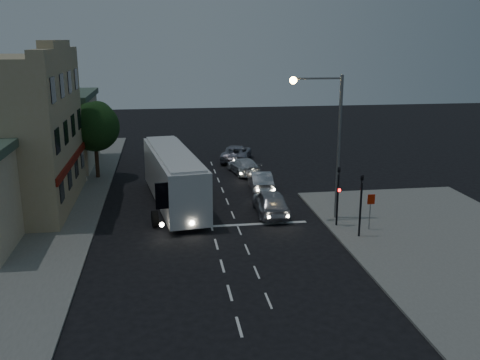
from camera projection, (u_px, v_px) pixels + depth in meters
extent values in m
plane|color=black|center=(215.00, 238.00, 31.03)|extent=(120.00, 120.00, 0.00)
cube|color=slate|center=(460.00, 251.00, 29.00)|extent=(12.00, 24.00, 0.12)
cube|color=slate|center=(16.00, 205.00, 36.85)|extent=(12.00, 50.00, 0.12)
cube|color=silver|center=(239.00, 327.00, 21.47)|extent=(0.12, 1.60, 0.01)
cube|color=silver|center=(230.00, 293.00, 24.33)|extent=(0.12, 1.60, 0.01)
cube|color=silver|center=(222.00, 266.00, 27.20)|extent=(0.12, 1.60, 0.01)
cube|color=silver|center=(216.00, 244.00, 30.07)|extent=(0.12, 1.60, 0.01)
cube|color=silver|center=(211.00, 226.00, 32.94)|extent=(0.12, 1.60, 0.01)
cube|color=silver|center=(207.00, 211.00, 35.81)|extent=(0.12, 1.60, 0.01)
cube|color=silver|center=(204.00, 198.00, 38.68)|extent=(0.12, 1.60, 0.01)
cube|color=silver|center=(201.00, 187.00, 41.55)|extent=(0.12, 1.60, 0.01)
cube|color=silver|center=(198.00, 178.00, 44.42)|extent=(0.12, 1.60, 0.01)
cube|color=silver|center=(196.00, 169.00, 47.29)|extent=(0.12, 1.60, 0.01)
cube|color=silver|center=(268.00, 301.00, 23.60)|extent=(0.10, 1.50, 0.01)
cube|color=silver|center=(257.00, 272.00, 26.47)|extent=(0.10, 1.50, 0.01)
cube|color=silver|center=(247.00, 249.00, 29.34)|extent=(0.10, 1.50, 0.01)
cube|color=silver|center=(239.00, 231.00, 32.21)|extent=(0.10, 1.50, 0.01)
cube|color=silver|center=(233.00, 215.00, 35.08)|extent=(0.10, 1.50, 0.01)
cube|color=silver|center=(227.00, 201.00, 37.95)|extent=(0.10, 1.50, 0.01)
cube|color=silver|center=(223.00, 190.00, 40.82)|extent=(0.10, 1.50, 0.01)
cube|color=silver|center=(218.00, 180.00, 43.69)|extent=(0.10, 1.50, 0.01)
cube|color=silver|center=(215.00, 171.00, 46.55)|extent=(0.10, 1.50, 0.01)
cube|color=silver|center=(212.00, 164.00, 49.42)|extent=(0.10, 1.50, 0.01)
cube|color=silver|center=(243.00, 225.00, 33.22)|extent=(8.00, 0.35, 0.01)
cube|color=silver|center=(174.00, 177.00, 36.68)|extent=(4.27, 12.62, 3.30)
cube|color=silver|center=(173.00, 153.00, 36.25)|extent=(3.80, 12.16, 0.19)
cube|color=black|center=(176.00, 195.00, 30.68)|extent=(2.37, 0.45, 1.55)
cube|color=black|center=(192.00, 165.00, 37.19)|extent=(1.47, 10.23, 0.93)
cube|color=black|center=(154.00, 166.00, 36.82)|extent=(1.47, 10.23, 0.93)
cube|color=#AB2E11|center=(192.00, 179.00, 37.97)|extent=(0.82, 5.63, 1.44)
cube|color=#AB2E11|center=(155.00, 180.00, 37.61)|extent=(0.82, 5.63, 1.44)
cylinder|color=black|center=(155.00, 219.00, 32.74)|extent=(0.50, 1.07, 1.03)
cylinder|color=black|center=(197.00, 217.00, 33.10)|extent=(0.50, 1.07, 1.03)
cylinder|color=black|center=(156.00, 188.00, 39.36)|extent=(0.50, 1.07, 1.03)
cylinder|color=black|center=(191.00, 187.00, 39.72)|extent=(0.50, 1.07, 1.03)
cylinder|color=black|center=(156.00, 182.00, 41.03)|extent=(0.50, 1.07, 1.03)
cylinder|color=black|center=(190.00, 181.00, 41.39)|extent=(0.50, 1.07, 1.03)
cylinder|color=#FFF2CC|center=(162.00, 225.00, 30.94)|extent=(0.27, 0.09, 0.27)
cylinder|color=#FFF2CC|center=(192.00, 223.00, 31.18)|extent=(0.27, 0.09, 0.27)
imported|color=#B0B1B8|center=(271.00, 202.00, 35.02)|extent=(2.06, 4.88, 1.65)
imported|color=#B4B6BC|center=(260.00, 181.00, 40.68)|extent=(1.79, 4.52, 1.46)
imported|color=silver|center=(244.00, 166.00, 45.58)|extent=(2.71, 4.96, 1.36)
imported|color=#9393A2|center=(236.00, 153.00, 50.39)|extent=(3.77, 5.80, 1.48)
cylinder|color=black|center=(338.00, 200.00, 32.41)|extent=(0.12, 0.12, 3.20)
imported|color=black|center=(339.00, 167.00, 31.89)|extent=(0.15, 0.18, 0.90)
cube|color=black|center=(339.00, 190.00, 32.06)|extent=(0.25, 0.12, 0.30)
cube|color=#FF0C0C|center=(339.00, 190.00, 32.00)|extent=(0.16, 0.02, 0.18)
cylinder|color=black|center=(360.00, 210.00, 30.60)|extent=(0.12, 0.12, 3.20)
imported|color=black|center=(362.00, 175.00, 30.07)|extent=(0.18, 0.15, 0.90)
cylinder|color=slate|center=(370.00, 213.00, 31.85)|extent=(0.06, 0.06, 2.00)
cube|color=#A91801|center=(371.00, 199.00, 31.55)|extent=(0.45, 0.03, 0.60)
cylinder|color=slate|center=(339.00, 149.00, 33.06)|extent=(0.20, 0.20, 9.00)
cylinder|color=slate|center=(318.00, 78.00, 31.75)|extent=(3.00, 0.12, 0.12)
sphere|color=#FFBF59|center=(293.00, 80.00, 31.57)|extent=(0.44, 0.44, 0.44)
cube|color=tan|center=(55.00, 52.00, 34.69)|extent=(1.00, 12.00, 0.50)
cube|color=tan|center=(54.00, 44.00, 34.57)|extent=(1.00, 6.00, 0.50)
cube|color=maroon|center=(73.00, 160.00, 36.63)|extent=(0.15, 12.00, 0.50)
cube|color=black|center=(62.00, 189.00, 32.53)|extent=(0.06, 1.30, 1.50)
cube|color=black|center=(70.00, 177.00, 35.40)|extent=(0.06, 1.30, 1.50)
cube|color=black|center=(76.00, 167.00, 38.27)|extent=(0.06, 1.30, 1.50)
cube|color=black|center=(82.00, 158.00, 41.14)|extent=(0.06, 1.30, 1.50)
cube|color=black|center=(57.00, 141.00, 31.76)|extent=(0.06, 1.30, 1.50)
cube|color=black|center=(66.00, 132.00, 34.63)|extent=(0.06, 1.30, 1.50)
cube|color=black|center=(73.00, 125.00, 37.50)|extent=(0.06, 1.30, 1.50)
cube|color=black|center=(79.00, 119.00, 40.37)|extent=(0.06, 1.30, 1.50)
cube|color=black|center=(53.00, 90.00, 30.99)|extent=(0.06, 1.30, 1.50)
cube|color=black|center=(62.00, 86.00, 33.86)|extent=(0.06, 1.30, 1.50)
cube|color=black|center=(70.00, 82.00, 36.73)|extent=(0.06, 1.30, 1.50)
cube|color=black|center=(76.00, 79.00, 39.60)|extent=(0.06, 1.30, 1.50)
cube|color=#C1AB91|center=(41.00, 133.00, 47.47)|extent=(9.00, 9.00, 6.00)
cube|color=#415848|center=(37.00, 96.00, 46.64)|extent=(9.40, 9.40, 0.50)
cylinder|color=black|center=(97.00, 160.00, 43.84)|extent=(0.32, 0.32, 2.80)
sphere|color=black|center=(95.00, 127.00, 43.12)|extent=(4.00, 4.00, 4.00)
sphere|color=#1D4518|center=(97.00, 117.00, 43.55)|extent=(2.60, 2.60, 2.60)
sphere|color=black|center=(89.00, 123.00, 42.41)|extent=(2.40, 2.40, 2.40)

